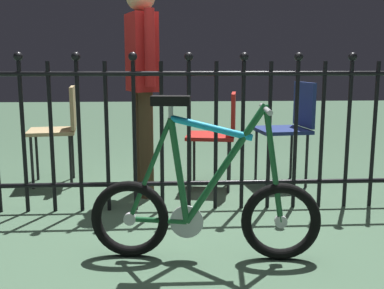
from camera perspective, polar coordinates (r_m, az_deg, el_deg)
name	(u,v)px	position (r m, az deg, el deg)	size (l,w,h in m)	color
ground_plane	(186,241)	(2.79, -0.71, -11.89)	(20.00, 20.00, 0.00)	#415E46
iron_fence	(172,128)	(3.23, -2.45, 2.02)	(3.80, 0.07, 1.16)	black
bicycle	(204,207)	(2.48, 1.55, -7.76)	(1.23, 0.40, 0.88)	black
chair_navy	(291,122)	(4.06, 12.16, 2.74)	(0.47, 0.47, 0.88)	black
chair_tan	(61,124)	(4.13, -15.96, 2.43)	(0.44, 0.44, 0.84)	black
chair_red	(220,130)	(3.83, 3.46, 1.82)	(0.45, 0.45, 0.80)	black
person_visitor	(142,70)	(3.59, -6.23, 9.11)	(0.27, 0.45, 1.65)	#4C3823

